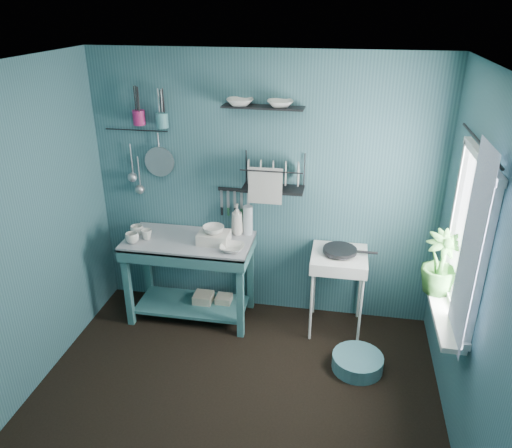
% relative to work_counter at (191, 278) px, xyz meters
% --- Properties ---
extents(floor, '(3.20, 3.20, 0.00)m').
position_rel_work_counter_xyz_m(floor, '(0.65, -1.19, -0.42)').
color(floor, black).
rests_on(floor, ground).
extents(ceiling, '(3.20, 3.20, 0.00)m').
position_rel_work_counter_xyz_m(ceiling, '(0.65, -1.19, 2.08)').
color(ceiling, silver).
rests_on(ceiling, ground).
extents(wall_back, '(3.20, 0.00, 3.20)m').
position_rel_work_counter_xyz_m(wall_back, '(0.65, 0.31, 0.83)').
color(wall_back, '#315C65').
rests_on(wall_back, ground).
extents(wall_left, '(0.00, 3.00, 3.00)m').
position_rel_work_counter_xyz_m(wall_left, '(-0.95, -1.19, 0.83)').
color(wall_left, '#315C65').
rests_on(wall_left, ground).
extents(wall_right, '(0.00, 3.00, 3.00)m').
position_rel_work_counter_xyz_m(wall_right, '(2.25, -1.19, 0.83)').
color(wall_right, '#315C65').
rests_on(wall_right, ground).
extents(work_counter, '(1.24, 0.74, 0.83)m').
position_rel_work_counter_xyz_m(work_counter, '(0.00, 0.00, 0.00)').
color(work_counter, '#346B6E').
rests_on(work_counter, floor).
extents(mug_left, '(0.12, 0.12, 0.10)m').
position_rel_work_counter_xyz_m(mug_left, '(-0.48, -0.16, 0.47)').
color(mug_left, silver).
rests_on(mug_left, work_counter).
extents(mug_mid, '(0.14, 0.14, 0.09)m').
position_rel_work_counter_xyz_m(mug_mid, '(-0.38, -0.06, 0.46)').
color(mug_mid, silver).
rests_on(mug_mid, work_counter).
extents(mug_right, '(0.17, 0.17, 0.10)m').
position_rel_work_counter_xyz_m(mug_right, '(-0.50, 0.00, 0.47)').
color(mug_right, silver).
rests_on(mug_right, work_counter).
extents(wash_tub, '(0.28, 0.22, 0.10)m').
position_rel_work_counter_xyz_m(wash_tub, '(0.25, -0.02, 0.47)').
color(wash_tub, beige).
rests_on(wash_tub, work_counter).
extents(tub_bowl, '(0.20, 0.19, 0.06)m').
position_rel_work_counter_xyz_m(tub_bowl, '(0.25, -0.02, 0.55)').
color(tub_bowl, silver).
rests_on(tub_bowl, wash_tub).
extents(soap_bottle, '(0.12, 0.12, 0.30)m').
position_rel_work_counter_xyz_m(soap_bottle, '(0.42, 0.20, 0.57)').
color(soap_bottle, beige).
rests_on(soap_bottle, work_counter).
extents(water_bottle, '(0.09, 0.09, 0.28)m').
position_rel_work_counter_xyz_m(water_bottle, '(0.52, 0.22, 0.56)').
color(water_bottle, silver).
rests_on(water_bottle, work_counter).
extents(counter_bowl, '(0.22, 0.22, 0.05)m').
position_rel_work_counter_xyz_m(counter_bowl, '(0.45, -0.15, 0.44)').
color(counter_bowl, silver).
rests_on(counter_bowl, work_counter).
extents(hotplate_stand, '(0.54, 0.54, 0.79)m').
position_rel_work_counter_xyz_m(hotplate_stand, '(1.39, 0.04, -0.02)').
color(hotplate_stand, white).
rests_on(hotplate_stand, floor).
extents(frying_pan, '(0.30, 0.30, 0.03)m').
position_rel_work_counter_xyz_m(frying_pan, '(1.39, 0.04, 0.41)').
color(frying_pan, black).
rests_on(frying_pan, hotplate_stand).
extents(knife_strip, '(0.32, 0.03, 0.03)m').
position_rel_work_counter_xyz_m(knife_strip, '(0.39, 0.28, 0.83)').
color(knife_strip, black).
rests_on(knife_strip, wall_back).
extents(dish_rack, '(0.58, 0.31, 0.32)m').
position_rel_work_counter_xyz_m(dish_rack, '(0.76, 0.18, 1.05)').
color(dish_rack, black).
rests_on(dish_rack, wall_back).
extents(upper_shelf, '(0.71, 0.21, 0.01)m').
position_rel_work_counter_xyz_m(upper_shelf, '(0.66, 0.21, 1.62)').
color(upper_shelf, black).
rests_on(upper_shelf, wall_back).
extents(shelf_bowl_left, '(0.26, 0.26, 0.06)m').
position_rel_work_counter_xyz_m(shelf_bowl_left, '(0.46, 0.21, 1.67)').
color(shelf_bowl_left, silver).
rests_on(shelf_bowl_left, upper_shelf).
extents(shelf_bowl_right, '(0.25, 0.25, 0.05)m').
position_rel_work_counter_xyz_m(shelf_bowl_right, '(0.80, 0.21, 1.66)').
color(shelf_bowl_right, silver).
rests_on(shelf_bowl_right, upper_shelf).
extents(utensil_cup_magenta, '(0.11, 0.11, 0.13)m').
position_rel_work_counter_xyz_m(utensil_cup_magenta, '(-0.47, 0.23, 1.48)').
color(utensil_cup_magenta, '#AA1F5E').
rests_on(utensil_cup_magenta, wall_back).
extents(utensil_cup_teal, '(0.11, 0.11, 0.13)m').
position_rel_work_counter_xyz_m(utensil_cup_teal, '(-0.25, 0.23, 1.46)').
color(utensil_cup_teal, teal).
rests_on(utensil_cup_teal, wall_back).
extents(colander, '(0.28, 0.03, 0.28)m').
position_rel_work_counter_xyz_m(colander, '(-0.32, 0.26, 1.07)').
color(colander, '#A9ABB1').
rests_on(colander, wall_back).
extents(ladle_outer, '(0.01, 0.01, 0.30)m').
position_rel_work_counter_xyz_m(ladle_outer, '(-0.60, 0.27, 1.07)').
color(ladle_outer, '#A9ABB1').
rests_on(ladle_outer, wall_back).
extents(ladle_inner, '(0.01, 0.01, 0.30)m').
position_rel_work_counter_xyz_m(ladle_inner, '(-0.54, 0.27, 0.95)').
color(ladle_inner, '#A9ABB1').
rests_on(ladle_inner, wall_back).
extents(hook_rail, '(0.60, 0.01, 0.01)m').
position_rel_work_counter_xyz_m(hook_rail, '(-0.53, 0.28, 1.35)').
color(hook_rail, black).
rests_on(hook_rail, wall_back).
extents(window_glass, '(0.00, 1.10, 1.10)m').
position_rel_work_counter_xyz_m(window_glass, '(2.24, -0.74, 0.98)').
color(window_glass, white).
rests_on(window_glass, wall_right).
extents(windowsill, '(0.16, 0.95, 0.04)m').
position_rel_work_counter_xyz_m(windowsill, '(2.15, -0.74, 0.39)').
color(windowsill, white).
rests_on(windowsill, wall_right).
extents(curtain, '(0.00, 1.35, 1.35)m').
position_rel_work_counter_xyz_m(curtain, '(2.17, -1.04, 1.03)').
color(curtain, white).
rests_on(curtain, wall_right).
extents(curtain_rod, '(0.02, 1.05, 0.02)m').
position_rel_work_counter_xyz_m(curtain_rod, '(2.19, -0.74, 1.63)').
color(curtain_rod, black).
rests_on(curtain_rod, wall_right).
extents(potted_plant, '(0.34, 0.34, 0.49)m').
position_rel_work_counter_xyz_m(potted_plant, '(2.13, -0.52, 0.66)').
color(potted_plant, '#2B5F26').
rests_on(potted_plant, windowsill).
extents(storage_tin_large, '(0.18, 0.18, 0.22)m').
position_rel_work_counter_xyz_m(storage_tin_large, '(0.10, 0.05, -0.31)').
color(storage_tin_large, tan).
rests_on(storage_tin_large, floor).
extents(storage_tin_small, '(0.15, 0.15, 0.20)m').
position_rel_work_counter_xyz_m(storage_tin_small, '(0.30, 0.08, -0.32)').
color(storage_tin_small, tan).
rests_on(storage_tin_small, floor).
extents(floor_basin, '(0.43, 0.43, 0.13)m').
position_rel_work_counter_xyz_m(floor_basin, '(1.60, -0.51, -0.35)').
color(floor_basin, teal).
rests_on(floor_basin, floor).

